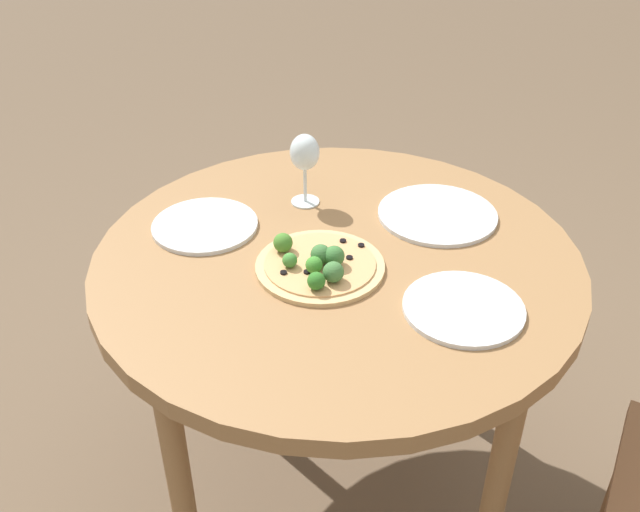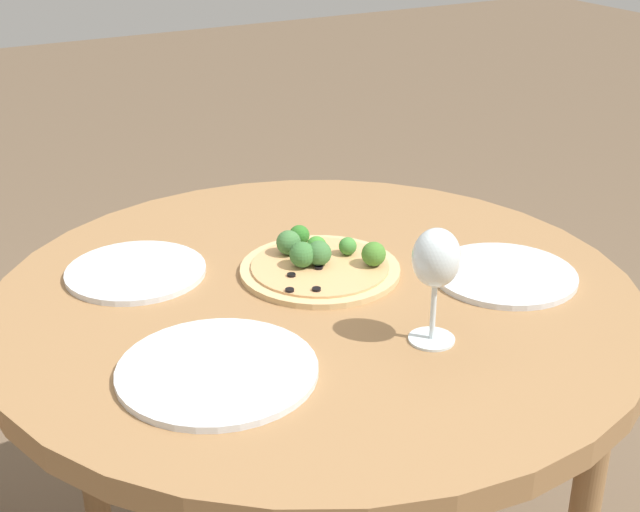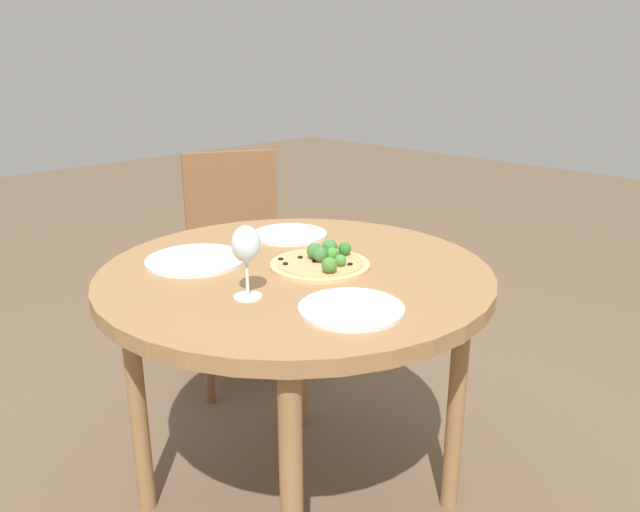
# 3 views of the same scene
# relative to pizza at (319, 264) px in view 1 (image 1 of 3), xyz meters

# --- Properties ---
(ground_plane) EXTENTS (12.00, 12.00, 0.00)m
(ground_plane) POSITION_rel_pizza_xyz_m (0.06, -0.04, -0.77)
(ground_plane) COLOR brown
(dining_table) EXTENTS (1.03, 1.03, 0.76)m
(dining_table) POSITION_rel_pizza_xyz_m (0.06, -0.04, -0.09)
(dining_table) COLOR olive
(dining_table) RESTS_ON ground_plane
(pizza) EXTENTS (0.27, 0.27, 0.06)m
(pizza) POSITION_rel_pizza_xyz_m (0.00, 0.00, 0.00)
(pizza) COLOR tan
(pizza) RESTS_ON dining_table
(wine_glass) EXTENTS (0.07, 0.07, 0.17)m
(wine_glass) POSITION_rel_pizza_xyz_m (0.28, 0.03, 0.11)
(wine_glass) COLOR silver
(wine_glass) RESTS_ON dining_table
(plate_near) EXTENTS (0.24, 0.24, 0.01)m
(plate_near) POSITION_rel_pizza_xyz_m (0.17, 0.25, -0.01)
(plate_near) COLOR silver
(plate_near) RESTS_ON dining_table
(plate_far) EXTENTS (0.27, 0.27, 0.01)m
(plate_far) POSITION_rel_pizza_xyz_m (0.21, -0.27, -0.01)
(plate_far) COLOR silver
(plate_far) RESTS_ON dining_table
(plate_side) EXTENTS (0.23, 0.23, 0.01)m
(plate_side) POSITION_rel_pizza_xyz_m (-0.13, -0.27, -0.01)
(plate_side) COLOR silver
(plate_side) RESTS_ON dining_table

